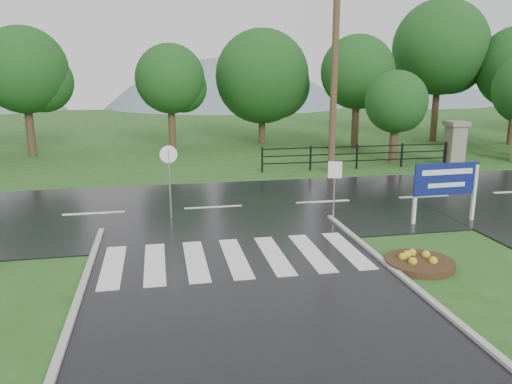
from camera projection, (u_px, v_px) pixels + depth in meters
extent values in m
plane|color=#224F1A|center=(284.00, 374.00, 7.85)|extent=(120.00, 120.00, 0.00)
cube|color=black|center=(213.00, 208.00, 17.39)|extent=(90.00, 8.00, 0.04)
cube|color=silver|center=(113.00, 266.00, 12.04)|extent=(0.50, 2.80, 0.02)
cube|color=silver|center=(155.00, 263.00, 12.23)|extent=(0.50, 2.80, 0.02)
cube|color=silver|center=(196.00, 260.00, 12.42)|extent=(0.50, 2.80, 0.02)
cube|color=silver|center=(235.00, 258.00, 12.61)|extent=(0.50, 2.80, 0.02)
cube|color=silver|center=(274.00, 255.00, 12.79)|extent=(0.50, 2.80, 0.02)
cube|color=silver|center=(311.00, 252.00, 12.98)|extent=(0.50, 2.80, 0.02)
cube|color=silver|center=(347.00, 250.00, 13.17)|extent=(0.50, 2.80, 0.02)
cube|color=gray|center=(455.00, 146.00, 25.32)|extent=(0.80, 0.80, 2.00)
cube|color=#6B6659|center=(457.00, 123.00, 25.06)|extent=(1.00, 1.00, 0.24)
cube|color=black|center=(357.00, 161.00, 24.48)|extent=(9.50, 0.05, 0.05)
cube|color=black|center=(357.00, 154.00, 24.40)|extent=(9.50, 0.05, 0.05)
cube|color=black|center=(357.00, 147.00, 24.31)|extent=(9.50, 0.05, 0.05)
cube|color=black|center=(262.00, 160.00, 23.54)|extent=(0.08, 0.08, 1.20)
cube|color=black|center=(445.00, 154.00, 25.32)|extent=(0.08, 0.08, 1.20)
sphere|color=slate|center=(228.00, 221.00, 75.40)|extent=(48.00, 48.00, 48.00)
sphere|color=slate|center=(401.00, 185.00, 79.66)|extent=(36.00, 36.00, 36.00)
cube|color=silver|center=(415.00, 196.00, 15.31)|extent=(0.10, 0.10, 1.83)
cube|color=silver|center=(474.00, 193.00, 15.68)|extent=(0.10, 0.10, 1.83)
cube|color=navy|center=(446.00, 179.00, 15.38)|extent=(2.20, 0.15, 1.01)
cube|color=white|center=(448.00, 172.00, 15.29)|extent=(1.74, 0.09, 0.16)
cube|color=white|center=(447.00, 185.00, 15.39)|extent=(1.28, 0.07, 0.14)
cylinder|color=#332111|center=(419.00, 263.00, 12.17)|extent=(1.67, 1.67, 0.17)
cube|color=#939399|center=(334.00, 194.00, 15.70)|extent=(0.04, 0.04, 1.81)
cube|color=white|center=(335.00, 170.00, 15.50)|extent=(0.42, 0.12, 0.53)
cylinder|color=#939399|center=(170.00, 185.00, 15.91)|extent=(0.07, 0.07, 2.23)
cylinder|color=white|center=(169.00, 154.00, 15.66)|extent=(0.56, 0.07, 0.56)
cylinder|color=#473523|center=(334.00, 70.00, 22.71)|extent=(0.31, 0.31, 9.43)
cylinder|color=#3D2B1C|center=(394.00, 137.00, 26.19)|extent=(0.41, 0.41, 2.62)
sphere|color=#134015|center=(396.00, 102.00, 25.76)|extent=(3.21, 3.21, 3.21)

